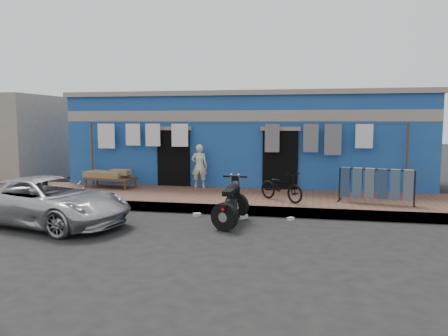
% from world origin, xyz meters
% --- Properties ---
extents(ground, '(80.00, 80.00, 0.00)m').
position_xyz_m(ground, '(0.00, 0.00, 0.00)').
color(ground, black).
rests_on(ground, ground).
extents(sidewalk, '(28.00, 3.00, 0.25)m').
position_xyz_m(sidewalk, '(0.00, 3.00, 0.12)').
color(sidewalk, brown).
rests_on(sidewalk, ground).
extents(curb, '(28.00, 0.10, 0.25)m').
position_xyz_m(curb, '(0.00, 1.55, 0.12)').
color(curb, gray).
rests_on(curb, ground).
extents(building, '(12.20, 5.20, 3.36)m').
position_xyz_m(building, '(-0.00, 6.99, 1.69)').
color(building, '#1D4990').
rests_on(building, ground).
extents(clothesline, '(10.06, 0.06, 2.10)m').
position_xyz_m(clothesline, '(-0.32, 4.25, 1.79)').
color(clothesline, brown).
rests_on(clothesline, sidewalk).
extents(car, '(4.37, 2.69, 1.15)m').
position_xyz_m(car, '(-3.66, -0.37, 0.57)').
color(car, silver).
rests_on(car, ground).
extents(seated_person, '(0.54, 0.39, 1.40)m').
position_xyz_m(seated_person, '(-1.25, 4.20, 0.95)').
color(seated_person, beige).
rests_on(seated_person, sidewalk).
extents(bicycle, '(1.47, 1.33, 0.95)m').
position_xyz_m(bicycle, '(1.49, 2.41, 0.73)').
color(bicycle, black).
rests_on(bicycle, sidewalk).
extents(motorcycle, '(0.70, 1.70, 1.08)m').
position_xyz_m(motorcycle, '(0.46, 0.54, 0.54)').
color(motorcycle, black).
rests_on(motorcycle, ground).
extents(charpoy, '(1.91, 1.30, 0.56)m').
position_xyz_m(charpoy, '(-4.08, 3.68, 0.53)').
color(charpoy, brown).
rests_on(charpoy, sidewalk).
extents(jeans_rack, '(2.11, 1.16, 0.94)m').
position_xyz_m(jeans_rack, '(3.93, 2.57, 0.72)').
color(jeans_rack, black).
rests_on(jeans_rack, sidewalk).
extents(litter_a, '(0.23, 0.22, 0.08)m').
position_xyz_m(litter_a, '(-0.53, 1.20, 0.04)').
color(litter_a, silver).
rests_on(litter_a, ground).
extents(litter_b, '(0.18, 0.18, 0.07)m').
position_xyz_m(litter_b, '(1.80, 1.20, 0.04)').
color(litter_b, silver).
rests_on(litter_b, ground).
extents(litter_c, '(0.27, 0.28, 0.09)m').
position_xyz_m(litter_c, '(0.63, 1.20, 0.04)').
color(litter_c, silver).
rests_on(litter_c, ground).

